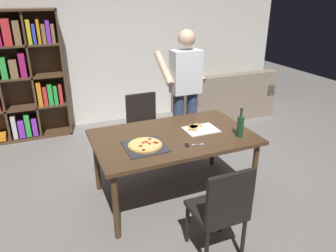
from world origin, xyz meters
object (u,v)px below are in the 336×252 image
Objects in this scene: couch at (224,100)px; person_serving_pizza at (185,89)px; chair_far_side at (144,123)px; pepperoni_pizza_on_tray at (145,145)px; chair_near_camera at (222,208)px; bookshelf at (14,76)px; dining_table at (173,141)px; wine_bottle at (240,126)px; kitchen_scissors at (191,145)px.

couch is 0.98× the size of person_serving_pizza.
couch is at bearing 27.30° from chair_far_side.
chair_far_side is 1.23m from pepperoni_pizza_on_tray.
bookshelf is (-1.57, 3.38, 0.49)m from chair_near_camera.
bookshelf is (-1.57, 1.37, 0.49)m from chair_far_side.
dining_table is 1.02m from chair_far_side.
wine_bottle is (-1.26, -2.28, 0.57)m from couch.
bookshelf reaches higher than chair_far_side.
chair_near_camera is 4.53× the size of kitchen_scissors.
person_serving_pizza is at bearing 96.71° from wine_bottle.
chair_near_camera is at bearing -66.90° from pepperoni_pizza_on_tray.
pepperoni_pizza_on_tray is (-2.27, -2.13, 0.46)m from couch.
bookshelf is 3.46m from wine_bottle.
wine_bottle is (0.63, -0.29, 0.19)m from dining_table.
bookshelf reaches higher than chair_near_camera.
pepperoni_pizza_on_tray reaches higher than dining_table.
dining_table is 1.02m from chair_near_camera.
dining_table is 0.99m from person_serving_pizza.
chair_far_side is 0.74m from person_serving_pizza.
pepperoni_pizza_on_tray is 1.27× the size of wine_bottle.
wine_bottle is at bearing -24.83° from dining_table.
chair_near_camera is 1.00× the size of chair_far_side.
person_serving_pizza is 8.82× the size of kitchen_scissors.
wine_bottle is (0.63, -1.30, 0.36)m from chair_far_side.
kitchen_scissors is at bearing 84.98° from chair_near_camera.
person_serving_pizza is (0.51, -0.22, 0.49)m from chair_far_side.
chair_near_camera reaches higher than couch.
chair_far_side is 0.46× the size of bookshelf.
person_serving_pizza is 1.10m from wine_bottle.
couch is 0.88× the size of bookshelf.
chair_far_side is at bearing -41.12° from bookshelf.
pepperoni_pizza_on_tray is at bearing -158.72° from dining_table.
wine_bottle is (0.63, 0.71, 0.36)m from chair_near_camera.
person_serving_pizza is at bearing 57.15° from dining_table.
wine_bottle reaches higher than kitchen_scissors.
pepperoni_pizza_on_tray is at bearing -133.29° from person_serving_pizza.
bookshelf is 1.11× the size of person_serving_pizza.
kitchen_scissors is at bearing -128.89° from couch.
pepperoni_pizza_on_tray is (-0.37, -1.15, 0.25)m from chair_far_side.
chair_near_camera is at bearing -65.12° from bookshelf.
bookshelf reaches higher than pepperoni_pizza_on_tray.
couch is (1.90, 2.99, -0.21)m from chair_near_camera.
chair_far_side is (0.00, 1.01, -0.17)m from dining_table.
wine_bottle reaches higher than chair_near_camera.
chair_near_camera is 0.97m from pepperoni_pizza_on_tray.
dining_table is at bearing 155.17° from wine_bottle.
person_serving_pizza is (0.51, 1.79, 0.49)m from chair_near_camera.
kitchen_scissors is (0.06, 0.72, 0.24)m from chair_near_camera.
chair_near_camera reaches higher than pepperoni_pizza_on_tray.
couch is 4.28× the size of pepperoni_pizza_on_tray.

